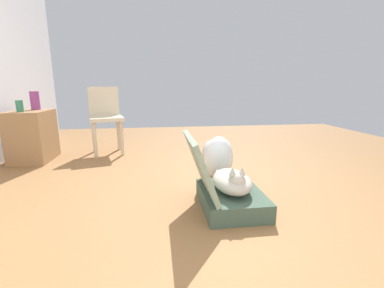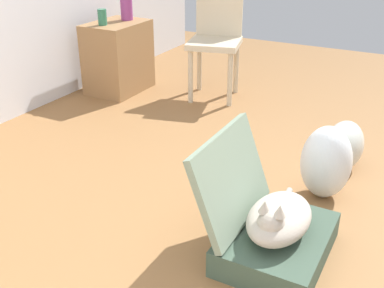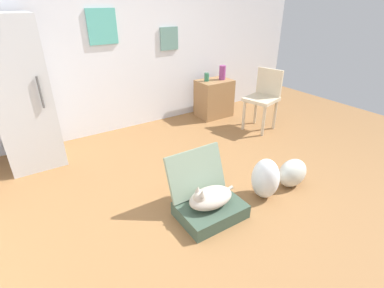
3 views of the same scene
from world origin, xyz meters
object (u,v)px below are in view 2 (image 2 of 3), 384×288
(side_table, at_px, (118,57))
(vase_short, at_px, (126,7))
(cat, at_px, (278,218))
(suitcase_base, at_px, (277,243))
(plastic_bag_clear, at_px, (344,145))
(vase_tall, at_px, (102,17))
(plastic_bag_white, at_px, (326,162))
(chair, at_px, (216,38))

(side_table, xyz_separation_m, vase_short, (0.14, -0.02, 0.43))
(cat, bearing_deg, suitcase_base, -2.05)
(cat, xyz_separation_m, plastic_bag_clear, (1.06, -0.08, -0.06))
(plastic_bag_clear, bearing_deg, suitcase_base, 175.80)
(side_table, bearing_deg, vase_short, -7.96)
(cat, xyz_separation_m, vase_tall, (1.48, 2.13, 0.48))
(plastic_bag_white, bearing_deg, cat, 175.23)
(suitcase_base, xyz_separation_m, side_table, (1.61, 2.10, 0.25))
(plastic_bag_white, bearing_deg, vase_short, 62.55)
(plastic_bag_clear, bearing_deg, vase_tall, 79.18)
(vase_tall, relative_size, vase_short, 0.59)
(cat, bearing_deg, side_table, 52.22)
(plastic_bag_clear, xyz_separation_m, vase_short, (0.71, 2.15, 0.59))
(chair, bearing_deg, plastic_bag_clear, -48.06)
(suitcase_base, xyz_separation_m, plastic_bag_clear, (1.05, -0.08, 0.09))
(chair, bearing_deg, plastic_bag_white, -59.01)
(chair, bearing_deg, side_table, -175.08)
(cat, relative_size, side_table, 0.82)
(vase_short, height_order, chair, chair)
(suitcase_base, height_order, cat, cat)
(suitcase_base, height_order, plastic_bag_clear, plastic_bag_clear)
(side_table, distance_m, vase_short, 0.45)
(plastic_bag_white, height_order, vase_short, vase_short)
(plastic_bag_clear, bearing_deg, chair, 56.88)
(cat, height_order, vase_tall, vase_tall)
(cat, distance_m, vase_tall, 2.64)
(plastic_bag_white, relative_size, chair, 0.47)
(vase_tall, bearing_deg, plastic_bag_clear, -100.82)
(suitcase_base, distance_m, plastic_bag_clear, 1.06)
(vase_tall, bearing_deg, cat, -124.85)
(cat, height_order, chair, chair)
(plastic_bag_clear, xyz_separation_m, side_table, (0.57, 2.17, 0.16))
(suitcase_base, height_order, plastic_bag_white, plastic_bag_white)
(side_table, xyz_separation_m, vase_tall, (-0.14, 0.03, 0.38))
(cat, distance_m, vase_short, 2.78)
(vase_short, xyz_separation_m, chair, (0.16, -0.82, -0.23))
(plastic_bag_white, xyz_separation_m, plastic_bag_clear, (0.40, -0.02, -0.06))
(suitcase_base, bearing_deg, cat, 177.95)
(plastic_bag_clear, bearing_deg, vase_short, 71.79)
(suitcase_base, xyz_separation_m, vase_short, (1.76, 2.08, 0.68))
(plastic_bag_white, relative_size, vase_short, 1.89)
(suitcase_base, xyz_separation_m, chair, (1.92, 1.26, 0.45))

